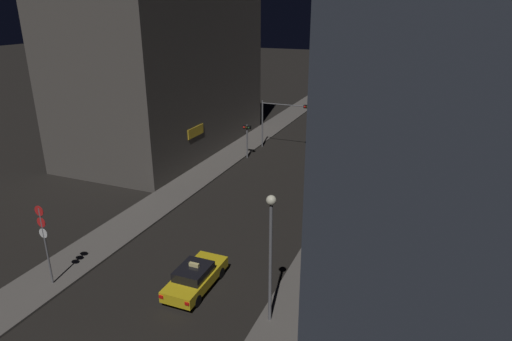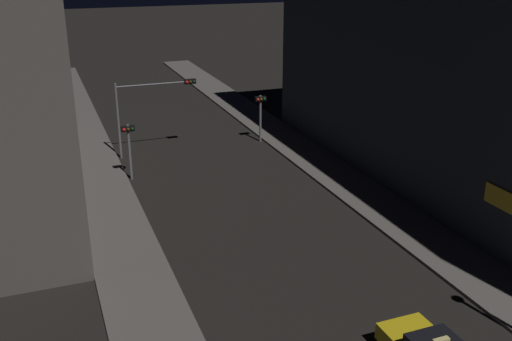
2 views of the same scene
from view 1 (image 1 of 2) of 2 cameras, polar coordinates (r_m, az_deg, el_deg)
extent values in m
cube|color=#5B5651|center=(48.16, -1.80, 3.03)|extent=(3.21, 71.22, 0.14)
cube|color=#5B5651|center=(44.60, 14.65, 0.91)|extent=(3.21, 71.22, 0.14)
cube|color=#514C47|center=(47.75, -11.68, 14.27)|extent=(11.82, 23.50, 19.36)
cube|color=yellow|center=(41.84, -7.79, 5.02)|extent=(0.08, 2.80, 0.90)
cube|color=#282D38|center=(30.44, 25.07, 6.92)|extent=(10.06, 35.10, 16.69)
cube|color=yellow|center=(25.71, 12.31, -6.55)|extent=(0.08, 2.80, 0.90)
cube|color=yellow|center=(24.86, -7.79, -13.63)|extent=(1.83, 4.41, 0.60)
cube|color=black|center=(24.42, -8.08, -12.79)|extent=(1.60, 1.99, 0.50)
cube|color=red|center=(23.63, -12.18, -15.68)|extent=(0.24, 0.06, 0.16)
cube|color=red|center=(22.94, -8.92, -16.67)|extent=(0.24, 0.06, 0.16)
cylinder|color=black|center=(26.35, -7.83, -12.25)|extent=(0.22, 0.64, 0.64)
cylinder|color=black|center=(25.69, -4.63, -13.05)|extent=(0.22, 0.64, 0.64)
cylinder|color=black|center=(24.45, -11.07, -15.36)|extent=(0.22, 0.64, 0.64)
cylinder|color=black|center=(23.74, -7.67, -16.35)|extent=(0.22, 0.64, 0.64)
cube|color=#F4E08C|center=(24.30, -8.01, -11.99)|extent=(0.56, 0.18, 0.20)
cylinder|color=slate|center=(47.91, 0.83, 6.03)|extent=(0.16, 0.16, 5.11)
cylinder|color=slate|center=(46.55, 3.71, 8.48)|extent=(4.97, 0.10, 0.10)
cube|color=black|center=(45.84, 6.68, 8.19)|extent=(0.80, 0.28, 0.32)
sphere|color=red|center=(45.74, 6.32, 8.18)|extent=(0.20, 0.20, 0.20)
sphere|color=#3F2D0C|center=(45.68, 6.62, 8.15)|extent=(0.20, 0.20, 0.20)
sphere|color=#0C3319|center=(45.61, 6.92, 8.12)|extent=(0.20, 0.20, 0.20)
cylinder|color=slate|center=(44.41, -1.16, 3.77)|extent=(0.16, 0.16, 3.48)
cube|color=black|center=(44.01, -1.17, 5.63)|extent=(0.80, 0.28, 0.32)
sphere|color=red|center=(43.95, -1.56, 5.61)|extent=(0.20, 0.20, 0.20)
sphere|color=#3F2D0C|center=(43.85, -1.27, 5.58)|extent=(0.20, 0.20, 0.20)
sphere|color=#0C3319|center=(43.76, -0.97, 5.54)|extent=(0.20, 0.20, 0.20)
cylinder|color=slate|center=(45.62, 12.78, 3.70)|extent=(0.16, 0.16, 3.44)
cube|color=black|center=(45.23, 12.93, 5.48)|extent=(0.80, 0.28, 0.32)
sphere|color=red|center=(45.11, 12.58, 5.47)|extent=(0.20, 0.20, 0.20)
sphere|color=#3F2D0C|center=(45.07, 12.89, 5.43)|extent=(0.20, 0.20, 0.20)
sphere|color=#0C3319|center=(45.03, 13.20, 5.39)|extent=(0.20, 0.20, 0.20)
cylinder|color=slate|center=(26.41, -25.50, -8.89)|extent=(0.10, 0.10, 4.56)
cylinder|color=red|center=(25.50, -26.26, -4.71)|extent=(0.58, 0.03, 0.58)
cylinder|color=red|center=(25.76, -26.03, -6.05)|extent=(0.56, 0.03, 0.56)
cylinder|color=white|center=(26.03, -25.81, -7.32)|extent=(0.55, 0.03, 0.55)
cylinder|color=slate|center=(20.92, 1.87, -12.13)|extent=(0.16, 0.16, 6.14)
sphere|color=#EAE5C6|center=(19.35, 1.98, -3.86)|extent=(0.46, 0.46, 0.46)
camera|label=2|loc=(22.37, -54.55, 8.42)|focal=40.79mm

